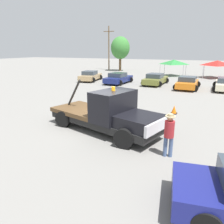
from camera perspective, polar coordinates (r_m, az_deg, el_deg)
The scene contains 12 objects.
ground_plane at distance 11.54m, azimuth -2.27°, elevation -4.73°, with size 160.00×160.00×0.00m, color gray.
tow_truck at distance 10.99m, azimuth -0.83°, elevation -0.64°, with size 6.64×3.73×2.51m.
person_near_truck at distance 8.72m, azimuth 14.71°, elevation -5.03°, with size 0.39×0.39×1.76m.
parked_car_tan at distance 29.51m, azimuth -5.70°, elevation 9.33°, with size 2.84×4.52×1.34m.
parked_car_navy at distance 27.07m, azimuth 1.65°, elevation 8.80°, with size 2.71×4.63×1.34m.
parked_car_olive at distance 26.71m, azimuth 11.27°, elevation 8.40°, with size 2.60×4.87×1.34m.
parked_car_orange at distance 24.68m, azimuth 19.09°, elevation 7.21°, with size 2.52×4.36×1.34m.
canopy_tent_green at distance 36.08m, azimuth 15.86°, elevation 12.45°, with size 3.49×3.49×2.51m.
canopy_tent_red at distance 35.53m, azimuth 25.82°, elevation 11.45°, with size 3.51×3.51×2.52m.
tree_center at distance 43.09m, azimuth 2.18°, elevation 16.37°, with size 3.58×3.58×6.39m.
traffic_cone at distance 14.92m, azimuth 15.91°, elevation 0.54°, with size 0.40×0.40×0.55m.
utility_pole at distance 45.20m, azimuth -0.83°, elevation 16.60°, with size 2.20×0.24×8.40m.
Camera 1 is at (4.88, -9.62, 4.11)m, focal length 35.00 mm.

